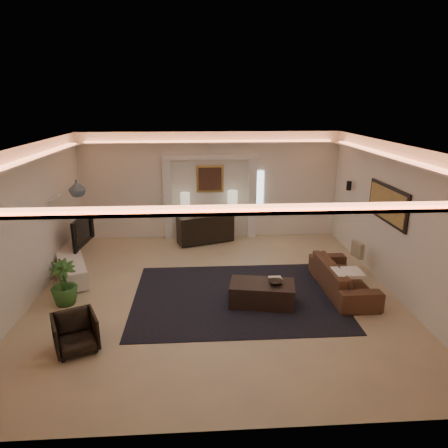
{
  "coord_description": "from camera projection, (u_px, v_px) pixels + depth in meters",
  "views": [
    {
      "loc": [
        -0.3,
        -7.22,
        3.68
      ],
      "look_at": [
        0.2,
        0.6,
        1.25
      ],
      "focal_mm": 32.0,
      "sensor_mm": 36.0,
      "label": 1
    }
  ],
  "objects": [
    {
      "name": "floor",
      "position": [
        216.0,
        293.0,
        7.99
      ],
      "size": [
        7.0,
        7.0,
        0.0
      ],
      "primitive_type": "plane",
      "color": "tan",
      "rests_on": "ground"
    },
    {
      "name": "ceiling",
      "position": [
        215.0,
        146.0,
        7.13
      ],
      "size": [
        7.0,
        7.0,
        0.0
      ],
      "primitive_type": "plane",
      "rotation": [
        3.14,
        0.0,
        0.0
      ],
      "color": "white",
      "rests_on": "ground"
    },
    {
      "name": "wall_back",
      "position": [
        210.0,
        186.0,
        10.89
      ],
      "size": [
        7.0,
        0.0,
        7.0
      ],
      "primitive_type": "plane",
      "rotation": [
        1.57,
        0.0,
        0.0
      ],
      "color": "silver",
      "rests_on": "ground"
    },
    {
      "name": "wall_front",
      "position": [
        230.0,
        321.0,
        4.22
      ],
      "size": [
        7.0,
        0.0,
        7.0
      ],
      "primitive_type": "plane",
      "rotation": [
        -1.57,
        0.0,
        0.0
      ],
      "color": "silver",
      "rests_on": "ground"
    },
    {
      "name": "wall_left",
      "position": [
        26.0,
        227.0,
        7.35
      ],
      "size": [
        0.0,
        7.0,
        7.0
      ],
      "primitive_type": "plane",
      "rotation": [
        1.57,
        0.0,
        1.57
      ],
      "color": "silver",
      "rests_on": "ground"
    },
    {
      "name": "wall_right",
      "position": [
        395.0,
        220.0,
        7.77
      ],
      "size": [
        0.0,
        7.0,
        7.0
      ],
      "primitive_type": "plane",
      "rotation": [
        1.57,
        0.0,
        -1.57
      ],
      "color": "silver",
      "rests_on": "ground"
    },
    {
      "name": "cove_soffit",
      "position": [
        215.0,
        162.0,
        7.21
      ],
      "size": [
        7.0,
        7.0,
        0.04
      ],
      "primitive_type": "cube",
      "color": "silver",
      "rests_on": "ceiling"
    },
    {
      "name": "daylight_slit",
      "position": [
        259.0,
        189.0,
        10.99
      ],
      "size": [
        0.25,
        0.03,
        1.0
      ],
      "primitive_type": "cube",
      "color": "white",
      "rests_on": "wall_back"
    },
    {
      "name": "area_rug",
      "position": [
        237.0,
        296.0,
        7.82
      ],
      "size": [
        4.0,
        3.0,
        0.01
      ],
      "primitive_type": "cube",
      "color": "black",
      "rests_on": "ground"
    },
    {
      "name": "pilaster_left",
      "position": [
        168.0,
        200.0,
        10.83
      ],
      "size": [
        0.22,
        0.2,
        2.2
      ],
      "primitive_type": "cube",
      "color": "silver",
      "rests_on": "ground"
    },
    {
      "name": "pilaster_right",
      "position": [
        252.0,
        199.0,
        10.97
      ],
      "size": [
        0.22,
        0.2,
        2.2
      ],
      "primitive_type": "cube",
      "color": "silver",
      "rests_on": "ground"
    },
    {
      "name": "alcove_header",
      "position": [
        210.0,
        157.0,
        10.56
      ],
      "size": [
        2.52,
        0.2,
        0.12
      ],
      "primitive_type": "cube",
      "color": "silver",
      "rests_on": "wall_back"
    },
    {
      "name": "painting_frame",
      "position": [
        210.0,
        179.0,
        10.81
      ],
      "size": [
        0.74,
        0.04,
        0.74
      ],
      "primitive_type": "cube",
      "color": "tan",
      "rests_on": "wall_back"
    },
    {
      "name": "painting_canvas",
      "position": [
        210.0,
        179.0,
        10.78
      ],
      "size": [
        0.62,
        0.02,
        0.62
      ],
      "primitive_type": "cube",
      "color": "#4C2D1E",
      "rests_on": "wall_back"
    },
    {
      "name": "art_panel_frame",
      "position": [
        388.0,
        204.0,
        7.98
      ],
      "size": [
        0.04,
        1.64,
        0.74
      ],
      "primitive_type": "cube",
      "color": "black",
      "rests_on": "wall_right"
    },
    {
      "name": "art_panel_gold",
      "position": [
        387.0,
        204.0,
        7.98
      ],
      "size": [
        0.02,
        1.5,
        0.62
      ],
      "primitive_type": "cube",
      "color": "tan",
      "rests_on": "wall_right"
    },
    {
      "name": "wall_sconce",
      "position": [
        349.0,
        186.0,
        9.79
      ],
      "size": [
        0.12,
        0.12,
        0.22
      ],
      "primitive_type": "cylinder",
      "color": "black",
      "rests_on": "wall_right"
    },
    {
      "name": "wall_niche",
      "position": [
        54.0,
        199.0,
        8.63
      ],
      "size": [
        0.1,
        0.55,
        0.04
      ],
      "primitive_type": "cube",
      "color": "silver",
      "rests_on": "wall_left"
    },
    {
      "name": "console",
      "position": [
        205.0,
        228.0,
        10.69
      ],
      "size": [
        1.56,
        0.93,
        0.74
      ],
      "primitive_type": "cube",
      "rotation": [
        0.0,
        0.0,
        0.34
      ],
      "color": "black",
      "rests_on": "ground"
    },
    {
      "name": "lamp_left",
      "position": [
        185.0,
        202.0,
        10.67
      ],
      "size": [
        0.3,
        0.3,
        0.56
      ],
      "primitive_type": "cylinder",
      "rotation": [
        0.0,
        0.0,
        -0.21
      ],
      "color": "beige",
      "rests_on": "console"
    },
    {
      "name": "lamp_right",
      "position": [
        232.0,
        201.0,
        10.75
      ],
      "size": [
        0.3,
        0.3,
        0.6
      ],
      "primitive_type": "cylinder",
      "rotation": [
        0.0,
        0.0,
        -0.11
      ],
      "color": "beige",
      "rests_on": "console"
    },
    {
      "name": "media_ledge",
      "position": [
        71.0,
        265.0,
        8.76
      ],
      "size": [
        1.22,
        2.11,
        0.39
      ],
      "primitive_type": "cube",
      "rotation": [
        0.0,
        0.0,
        0.36
      ],
      "color": "silver",
      "rests_on": "ground"
    },
    {
      "name": "tv",
      "position": [
        78.0,
        229.0,
        9.32
      ],
      "size": [
        1.23,
        0.27,
        0.7
      ],
      "primitive_type": "imported",
      "rotation": [
        0.0,
        0.0,
        1.48
      ],
      "color": "black",
      "rests_on": "media_ledge"
    },
    {
      "name": "figurine",
      "position": [
        82.0,
        232.0,
        9.62
      ],
      "size": [
        0.19,
        0.19,
        0.44
      ],
      "primitive_type": "cylinder",
      "rotation": [
        0.0,
        0.0,
        -0.18
      ],
      "color": "black",
      "rests_on": "media_ledge"
    },
    {
      "name": "ginger_jar",
      "position": [
        77.0,
        188.0,
        8.69
      ],
      "size": [
        0.36,
        0.36,
        0.36
      ],
      "primitive_type": "imported",
      "rotation": [
        0.0,
        0.0,
        -0.02
      ],
      "color": "slate",
      "rests_on": "wall_niche"
    },
    {
      "name": "plant",
      "position": [
        64.0,
        283.0,
        7.42
      ],
      "size": [
        0.65,
        0.65,
        0.86
      ],
      "primitive_type": "imported",
      "rotation": [
        0.0,
        0.0,
        0.47
      ],
      "color": "#2D5C23",
      "rests_on": "ground"
    },
    {
      "name": "sofa",
      "position": [
        343.0,
        277.0,
        8.0
      ],
      "size": [
        2.04,
        0.84,
        0.59
      ],
      "primitive_type": "imported",
      "rotation": [
        0.0,
        0.0,
        1.6
      ],
      "color": "#533429",
      "rests_on": "ground"
    },
    {
      "name": "throw_blanket",
      "position": [
        347.0,
        273.0,
        7.58
      ],
      "size": [
        0.57,
        0.47,
        0.06
      ],
      "primitive_type": "cube",
      "rotation": [
        0.0,
        0.0,
        0.0
      ],
      "color": "white",
      "rests_on": "sofa"
    },
    {
      "name": "throw_pillow",
      "position": [
        358.0,
        250.0,
        8.75
      ],
      "size": [
        0.17,
        0.36,
        0.35
      ],
      "primitive_type": "cube",
      "rotation": [
        0.0,
        0.0,
        0.21
      ],
      "color": "tan",
      "rests_on": "sofa"
    },
    {
      "name": "coffee_table",
      "position": [
        262.0,
        294.0,
        7.49
      ],
      "size": [
        1.29,
        0.86,
        0.44
      ],
      "primitive_type": "cube",
      "rotation": [
        0.0,
        0.0,
        -0.18
      ],
      "color": "black",
      "rests_on": "ground"
    },
    {
      "name": "bowl",
      "position": [
        276.0,
        283.0,
        7.39
      ],
      "size": [
        0.27,
        0.27,
        0.07
      ],
      "primitive_type": "imported",
      "rotation": [
        0.0,
        0.0,
        -0.03
      ],
      "color": "black",
      "rests_on": "coffee_table"
    },
    {
      "name": "magazine",
      "position": [
        275.0,
        279.0,
        7.6
      ],
      "size": [
        0.25,
        0.18,
        0.03
      ],
      "primitive_type": "cube",
      "rotation": [
        0.0,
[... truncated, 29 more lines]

